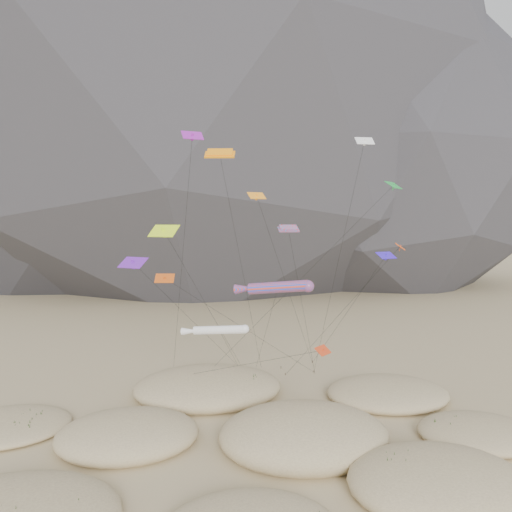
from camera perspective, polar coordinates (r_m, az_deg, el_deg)
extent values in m
plane|color=#CCB789|center=(41.89, 1.84, -22.95)|extent=(500.00, 500.00, 0.00)
ellipsoid|color=black|center=(157.76, -3.67, 19.15)|extent=(191.54, 147.29, 156.00)
ellipsoid|color=#2B2B30|center=(164.23, -20.16, 12.60)|extent=(136.20, 127.83, 116.00)
ellipsoid|color=black|center=(160.78, 14.16, 10.76)|extent=(130.55, 126.41, 100.00)
ellipsoid|color=#CCB789|center=(40.30, 20.18, -23.14)|extent=(12.97, 11.02, 3.41)
ellipsoid|color=#CCB789|center=(46.68, -14.44, -19.16)|extent=(12.19, 10.36, 3.16)
ellipsoid|color=#CCB789|center=(44.92, 5.46, -19.67)|extent=(14.48, 12.31, 4.25)
ellipsoid|color=#CCB789|center=(50.30, 24.02, -17.95)|extent=(10.54, 8.96, 2.04)
ellipsoid|color=#CCB789|center=(56.83, -5.55, -14.67)|extent=(16.16, 13.74, 3.46)
ellipsoid|color=#CCB789|center=(57.12, 14.79, -14.90)|extent=(13.08, 11.11, 2.57)
ellipsoid|color=#CCB789|center=(52.99, -26.79, -16.97)|extent=(11.71, 9.96, 1.71)
ellipsoid|color=black|center=(40.03, 16.66, -22.88)|extent=(2.92, 2.50, 0.88)
ellipsoid|color=black|center=(38.59, 18.36, -24.34)|extent=(2.01, 1.72, 0.60)
ellipsoid|color=black|center=(46.74, -13.28, -18.99)|extent=(2.85, 2.44, 0.86)
ellipsoid|color=black|center=(48.51, -11.81, -18.21)|extent=(2.28, 1.95, 0.68)
ellipsoid|color=black|center=(46.62, 5.47, -18.56)|extent=(3.01, 2.57, 0.90)
ellipsoid|color=black|center=(49.11, 7.74, -17.50)|extent=(2.67, 2.28, 0.80)
ellipsoid|color=black|center=(44.35, 2.93, -20.06)|extent=(2.25, 1.92, 0.67)
ellipsoid|color=black|center=(49.85, 21.09, -17.90)|extent=(2.26, 1.94, 0.68)
ellipsoid|color=black|center=(55.71, -1.97, -14.80)|extent=(3.42, 2.93, 1.03)
ellipsoid|color=black|center=(55.61, -0.76, -14.94)|extent=(2.17, 1.86, 0.65)
ellipsoid|color=black|center=(58.53, 12.24, -14.26)|extent=(2.31, 1.97, 0.69)
ellipsoid|color=black|center=(54.30, 11.05, -15.84)|extent=(2.02, 1.73, 0.60)
ellipsoid|color=black|center=(53.57, -24.27, -16.53)|extent=(2.25, 1.93, 0.68)
ellipsoid|color=black|center=(51.15, -24.94, -17.67)|extent=(2.23, 1.91, 0.67)
cylinder|color=#3F2D1E|center=(59.70, -6.94, -14.38)|extent=(0.08, 0.08, 0.30)
cylinder|color=#3F2D1E|center=(63.92, -1.26, -13.09)|extent=(0.08, 0.08, 0.30)
cylinder|color=#3F2D1E|center=(63.12, 3.39, -13.32)|extent=(0.08, 0.08, 0.30)
cylinder|color=#3F2D1E|center=(65.76, 2.87, -12.60)|extent=(0.08, 0.08, 0.30)
cylinder|color=#3F2D1E|center=(64.48, 6.64, -12.97)|extent=(0.08, 0.08, 0.30)
cylinder|color=#3F2D1E|center=(62.39, -9.50, -13.59)|extent=(0.08, 0.08, 0.30)
cylinder|color=#3F2D1E|center=(68.48, 6.46, -11.94)|extent=(0.08, 0.08, 0.30)
cylinder|color=#3F2D1E|center=(61.60, -12.67, -13.86)|extent=(0.08, 0.08, 0.30)
cylinder|color=#EA4018|center=(48.38, 2.54, -3.59)|extent=(5.79, 4.02, 1.72)
sphere|color=#EA4018|center=(47.50, 5.97, -3.46)|extent=(1.15, 1.15, 1.15)
cone|color=#EA4018|center=(49.56, -1.09, -3.75)|extent=(2.64, 2.11, 1.23)
cylinder|color=black|center=(55.80, 1.00, -9.12)|extent=(0.26, 13.06, 12.59)
cylinder|color=white|center=(46.75, -4.23, -8.43)|extent=(4.86, 2.52, 1.12)
sphere|color=white|center=(46.10, -1.30, -8.35)|extent=(0.82, 0.82, 0.82)
cone|color=white|center=(47.61, -7.36, -8.52)|extent=(2.11, 1.38, 0.84)
cylinder|color=black|center=(55.47, -2.75, -11.15)|extent=(4.18, 15.44, 8.94)
cube|color=orange|center=(50.55, -4.15, 11.49)|extent=(3.16, 1.79, 0.87)
cube|color=orange|center=(50.58, -4.16, 11.75)|extent=(2.67, 1.43, 0.85)
cylinder|color=black|center=(57.13, -1.46, -2.20)|extent=(6.44, 12.69, 25.57)
cube|color=#FF1A22|center=(53.27, 3.73, 3.05)|extent=(2.28, 1.04, 0.63)
cube|color=#FF1A22|center=(53.26, 3.73, 3.27)|extent=(1.94, 0.83, 0.62)
cylinder|color=black|center=(58.09, 5.36, -5.84)|extent=(5.10, 6.93, 18.09)
cube|color=#C44B12|center=(47.93, -10.40, -2.52)|extent=(1.94, 1.17, 0.81)
cube|color=#C44B12|center=(47.95, -10.40, -2.70)|extent=(0.27, 0.32, 0.60)
cylinder|color=black|center=(55.39, -0.72, -8.66)|extent=(18.05, 11.64, 13.55)
cube|color=white|center=(52.84, 12.31, 12.74)|extent=(1.88, 0.88, 0.83)
cube|color=white|center=(52.82, 12.31, 12.58)|extent=(0.23, 0.30, 0.62)
cylinder|color=black|center=(57.14, 9.19, -1.46)|extent=(2.06, 10.65, 27.03)
cube|color=green|center=(55.82, 15.45, 7.81)|extent=(2.46, 2.43, 0.82)
cube|color=green|center=(55.81, 15.45, 7.66)|extent=(0.35, 0.35, 0.78)
cylinder|color=black|center=(55.61, 4.00, -3.78)|extent=(21.05, 6.01, 22.77)
cube|color=purple|center=(46.34, -7.28, 13.52)|extent=(2.07, 1.32, 0.85)
cube|color=purple|center=(46.32, -7.28, 13.34)|extent=(0.30, 0.35, 0.63)
cylinder|color=black|center=(52.88, -8.56, -2.12)|extent=(2.12, 13.79, 26.62)
cube|color=#FF4E0D|center=(52.52, 16.15, 1.05)|extent=(1.66, 2.10, 0.70)
cube|color=#FF4E0D|center=(52.53, 16.15, 0.89)|extent=(0.28, 0.29, 0.64)
cylinder|color=black|center=(57.03, 9.27, -6.89)|extent=(9.28, 11.41, 16.37)
cube|color=red|center=(45.98, 7.65, -10.64)|extent=(1.82, 1.77, 0.68)
cube|color=red|center=(46.02, 7.65, -10.82)|extent=(0.30, 0.30, 0.57)
cylinder|color=black|center=(53.00, -3.93, -12.72)|extent=(16.78, 16.03, 7.35)
cube|color=purple|center=(44.58, -13.89, -0.74)|extent=(2.74, 2.49, 0.89)
cube|color=purple|center=(44.59, -13.89, -0.93)|extent=(0.38, 0.37, 0.84)
cylinder|color=black|center=(53.64, -6.53, -8.12)|extent=(12.14, 16.20, 15.35)
cube|color=#351ADF|center=(50.38, 14.65, 0.08)|extent=(2.14, 1.62, 0.63)
cube|color=#351ADF|center=(50.39, 14.65, -0.09)|extent=(0.27, 0.22, 0.66)
cylinder|color=black|center=(58.98, 9.98, -6.91)|extent=(2.43, 17.40, 15.59)
cube|color=#D3FF1A|center=(45.67, -10.49, 2.84)|extent=(2.95, 2.56, 1.09)
cube|color=#D3FF1A|center=(45.68, -10.49, 2.65)|extent=(0.46, 0.47, 0.90)
cylinder|color=black|center=(54.12, -5.16, -6.53)|extent=(9.49, 14.83, 18.06)
cube|color=orange|center=(48.33, 0.07, 6.91)|extent=(1.89, 1.35, 0.69)
cube|color=orange|center=(48.32, 0.07, 6.73)|extent=(0.26, 0.28, 0.58)
cylinder|color=black|center=(57.56, 3.79, -4.21)|extent=(10.20, 15.70, 21.38)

